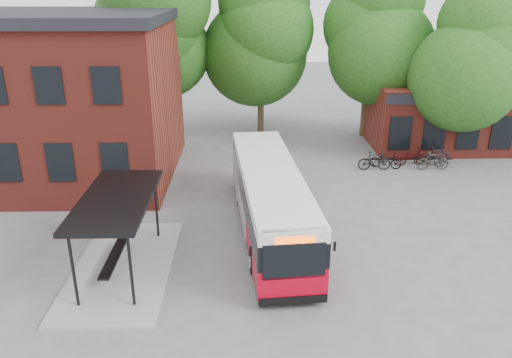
{
  "coord_description": "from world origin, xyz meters",
  "views": [
    {
      "loc": [
        0.11,
        -16.91,
        9.81
      ],
      "look_at": [
        0.44,
        2.86,
        2.0
      ],
      "focal_mm": 35.0,
      "sensor_mm": 36.0,
      "label": 1
    }
  ],
  "objects_px": {
    "bus_shelter": "(120,234)",
    "bicycle_1": "(374,161)",
    "bicycle_7": "(436,155)",
    "bicycle_6": "(429,158)",
    "bicycle_2": "(386,160)",
    "bicycle_4": "(411,157)",
    "city_bus": "(270,201)",
    "bicycle_5": "(433,161)"
  },
  "relations": [
    {
      "from": "bus_shelter",
      "to": "bicycle_2",
      "type": "xyz_separation_m",
      "value": [
        12.37,
        10.52,
        -1.0
      ]
    },
    {
      "from": "bicycle_2",
      "to": "bicycle_4",
      "type": "height_order",
      "value": "bicycle_4"
    },
    {
      "from": "city_bus",
      "to": "bicycle_4",
      "type": "distance_m",
      "value": 11.75
    },
    {
      "from": "bicycle_6",
      "to": "bicycle_7",
      "type": "relative_size",
      "value": 0.97
    },
    {
      "from": "city_bus",
      "to": "bicycle_7",
      "type": "relative_size",
      "value": 6.38
    },
    {
      "from": "bus_shelter",
      "to": "city_bus",
      "type": "xyz_separation_m",
      "value": [
        5.5,
        2.89,
        -0.05
      ]
    },
    {
      "from": "bus_shelter",
      "to": "bicycle_7",
      "type": "xyz_separation_m",
      "value": [
        15.46,
        11.16,
        -0.93
      ]
    },
    {
      "from": "bicycle_1",
      "to": "bicycle_5",
      "type": "xyz_separation_m",
      "value": [
        3.28,
        -0.03,
        -0.0
      ]
    },
    {
      "from": "bus_shelter",
      "to": "bicycle_2",
      "type": "distance_m",
      "value": 16.27
    },
    {
      "from": "bicycle_2",
      "to": "bicycle_4",
      "type": "relative_size",
      "value": 0.91
    },
    {
      "from": "city_bus",
      "to": "bicycle_2",
      "type": "bearing_deg",
      "value": 42.51
    },
    {
      "from": "bus_shelter",
      "to": "bicycle_6",
      "type": "height_order",
      "value": "bus_shelter"
    },
    {
      "from": "bus_shelter",
      "to": "bicycle_6",
      "type": "relative_size",
      "value": 4.18
    },
    {
      "from": "bicycle_1",
      "to": "bicycle_6",
      "type": "distance_m",
      "value": 3.38
    },
    {
      "from": "bicycle_5",
      "to": "bicycle_7",
      "type": "relative_size",
      "value": 1.05
    },
    {
      "from": "bus_shelter",
      "to": "bicycle_1",
      "type": "xyz_separation_m",
      "value": [
        11.65,
        10.17,
        -0.9
      ]
    },
    {
      "from": "bicycle_2",
      "to": "bicycle_4",
      "type": "xyz_separation_m",
      "value": [
        1.6,
        0.47,
        0.04
      ]
    },
    {
      "from": "city_bus",
      "to": "bicycle_2",
      "type": "distance_m",
      "value": 10.31
    },
    {
      "from": "bus_shelter",
      "to": "bicycle_2",
      "type": "height_order",
      "value": "bus_shelter"
    },
    {
      "from": "bicycle_7",
      "to": "bicycle_1",
      "type": "bearing_deg",
      "value": 93.98
    },
    {
      "from": "bicycle_1",
      "to": "bicycle_5",
      "type": "height_order",
      "value": "bicycle_1"
    },
    {
      "from": "bicycle_1",
      "to": "bicycle_7",
      "type": "distance_m",
      "value": 3.94
    },
    {
      "from": "city_bus",
      "to": "bicycle_1",
      "type": "xyz_separation_m",
      "value": [
        6.16,
        7.28,
        -0.85
      ]
    },
    {
      "from": "bicycle_1",
      "to": "bicycle_5",
      "type": "relative_size",
      "value": 1.01
    },
    {
      "from": "bicycle_7",
      "to": "bus_shelter",
      "type": "bearing_deg",
      "value": 115.23
    },
    {
      "from": "city_bus",
      "to": "bicycle_1",
      "type": "height_order",
      "value": "city_bus"
    },
    {
      "from": "bus_shelter",
      "to": "bicycle_1",
      "type": "relative_size",
      "value": 3.83
    },
    {
      "from": "city_bus",
      "to": "bicycle_5",
      "type": "relative_size",
      "value": 6.08
    },
    {
      "from": "bicycle_1",
      "to": "bicycle_5",
      "type": "distance_m",
      "value": 3.28
    },
    {
      "from": "bicycle_5",
      "to": "bicycle_6",
      "type": "height_order",
      "value": "bicycle_5"
    },
    {
      "from": "city_bus",
      "to": "bicycle_2",
      "type": "xyz_separation_m",
      "value": [
        6.87,
        7.63,
        -0.95
      ]
    },
    {
      "from": "bicycle_2",
      "to": "bicycle_5",
      "type": "bearing_deg",
      "value": -78.24
    },
    {
      "from": "bus_shelter",
      "to": "bicycle_7",
      "type": "height_order",
      "value": "bus_shelter"
    },
    {
      "from": "bicycle_2",
      "to": "bicycle_5",
      "type": "relative_size",
      "value": 0.95
    },
    {
      "from": "bus_shelter",
      "to": "city_bus",
      "type": "bearing_deg",
      "value": 27.72
    },
    {
      "from": "city_bus",
      "to": "bicycle_4",
      "type": "height_order",
      "value": "city_bus"
    },
    {
      "from": "bicycle_2",
      "to": "bicycle_7",
      "type": "xyz_separation_m",
      "value": [
        3.09,
        0.65,
        0.06
      ]
    },
    {
      "from": "bicycle_1",
      "to": "bicycle_7",
      "type": "relative_size",
      "value": 1.06
    },
    {
      "from": "city_bus",
      "to": "bicycle_7",
      "type": "height_order",
      "value": "city_bus"
    },
    {
      "from": "city_bus",
      "to": "bicycle_4",
      "type": "bearing_deg",
      "value": 38.23
    },
    {
      "from": "bus_shelter",
      "to": "bicycle_7",
      "type": "bearing_deg",
      "value": 35.83
    },
    {
      "from": "bus_shelter",
      "to": "bicycle_5",
      "type": "bearing_deg",
      "value": 34.19
    }
  ]
}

